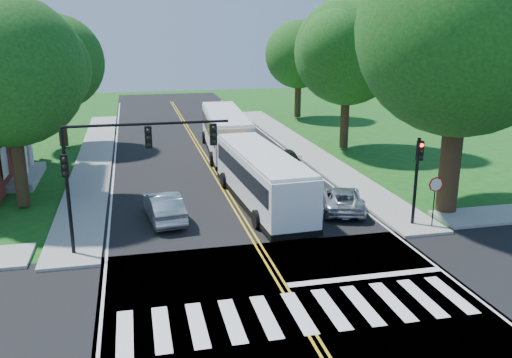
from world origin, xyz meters
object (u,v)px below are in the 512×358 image
object	(u,v)px
bus_follow	(225,131)
signal_ne	(417,170)
dark_sedan	(285,157)
signal_nw	(122,157)
suv	(342,199)
hatchback	(164,207)
bus_lead	(261,177)

from	to	relation	value
bus_follow	signal_ne	bearing A→B (deg)	112.75
bus_follow	dark_sedan	bearing A→B (deg)	129.08
signal_nw	suv	distance (m)	12.47
hatchback	signal_nw	bearing A→B (deg)	56.81
bus_lead	bus_follow	bearing A→B (deg)	-94.08
signal_ne	dark_sedan	world-z (taller)	signal_ne
bus_follow	hatchback	xyz separation A→B (m)	(-5.82, -14.72, -0.99)
bus_follow	dark_sedan	distance (m)	6.21
signal_nw	bus_lead	bearing A→B (deg)	35.00
suv	hatchback	bearing A→B (deg)	12.91
signal_ne	bus_follow	distance (m)	19.56
signal_nw	suv	xyz separation A→B (m)	(11.47, 3.18, -3.72)
signal_nw	hatchback	distance (m)	5.52
bus_lead	dark_sedan	world-z (taller)	bus_lead
signal_ne	dark_sedan	size ratio (longest dim) A/B	1.07
signal_ne	suv	world-z (taller)	signal_ne
bus_lead	dark_sedan	xyz separation A→B (m)	(3.80, 8.31, -1.02)
bus_follow	hatchback	size ratio (longest dim) A/B	2.82
bus_lead	hatchback	bearing A→B (deg)	11.63
bus_lead	bus_follow	xyz separation A→B (m)	(0.26, 13.28, 0.13)
signal_nw	suv	size ratio (longest dim) A/B	1.53
signal_ne	bus_lead	world-z (taller)	signal_ne
hatchback	dark_sedan	size ratio (longest dim) A/B	1.11
hatchback	dark_sedan	xyz separation A→B (m)	(9.36, 9.75, -0.16)
signal_ne	hatchback	world-z (taller)	signal_ne
bus_lead	signal_nw	bearing A→B (deg)	32.05
bus_follow	hatchback	distance (m)	15.86
hatchback	bus_follow	bearing A→B (deg)	-118.51
signal_ne	bus_lead	distance (m)	8.53
bus_lead	hatchback	xyz separation A→B (m)	(-5.56, -1.45, -0.86)
hatchback	suv	distance (m)	9.64
suv	bus_lead	bearing A→B (deg)	-9.99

